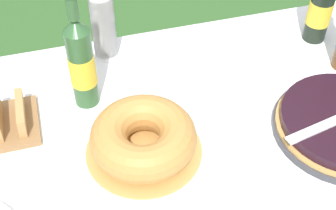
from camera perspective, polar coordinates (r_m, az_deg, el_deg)
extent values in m
cube|color=brown|center=(1.24, 0.22, -5.11)|extent=(1.53, 0.95, 0.03)
cylinder|color=brown|center=(2.00, 16.59, 1.16)|extent=(0.06, 0.06, 0.72)
cube|color=white|center=(1.22, 0.22, -4.51)|extent=(1.54, 0.96, 0.00)
cube|color=white|center=(1.60, -4.53, 6.85)|extent=(1.54, 0.01, 0.10)
cube|color=silver|center=(1.23, 17.86, -2.69)|extent=(0.19, 0.06, 0.00)
cylinder|color=tan|center=(1.20, -2.94, -5.53)|extent=(0.30, 0.30, 0.01)
torus|color=#BC7F3D|center=(1.16, -3.03, -3.95)|extent=(0.27, 0.27, 0.09)
cylinder|color=white|center=(1.46, -7.64, 7.48)|extent=(0.07, 0.07, 0.09)
cylinder|color=white|center=(1.46, -7.69, 7.89)|extent=(0.07, 0.07, 0.09)
cylinder|color=white|center=(1.45, -7.74, 8.30)|extent=(0.07, 0.07, 0.09)
cylinder|color=white|center=(1.44, -7.79, 8.72)|extent=(0.07, 0.07, 0.09)
cylinder|color=white|center=(1.43, -7.84, 9.14)|extent=(0.07, 0.07, 0.09)
cylinder|color=white|center=(1.42, -7.89, 9.56)|extent=(0.07, 0.07, 0.09)
cylinder|color=white|center=(1.42, -7.94, 9.99)|extent=(0.07, 0.07, 0.09)
cylinder|color=white|center=(1.41, -7.99, 10.42)|extent=(0.07, 0.07, 0.09)
cylinder|color=white|center=(1.40, -8.05, 10.86)|extent=(0.07, 0.07, 0.09)
cylinder|color=white|center=(1.40, -8.10, 11.30)|extent=(0.07, 0.07, 0.09)
cylinder|color=white|center=(1.39, -8.15, 11.75)|extent=(0.07, 0.07, 0.09)
cylinder|color=#2D562D|center=(1.27, -10.41, 4.44)|extent=(0.07, 0.07, 0.24)
cylinder|color=yellow|center=(1.27, -10.38, 4.28)|extent=(0.07, 0.07, 0.09)
cone|color=#2D562D|center=(1.18, -11.27, 9.52)|extent=(0.07, 0.07, 0.04)
cylinder|color=#2D562D|center=(1.16, -11.62, 11.55)|extent=(0.03, 0.03, 0.06)
cylinder|color=black|center=(1.57, 18.04, 10.82)|extent=(0.07, 0.07, 0.21)
cylinder|color=yellow|center=(1.57, 18.01, 10.70)|extent=(0.07, 0.07, 0.08)
cube|color=#B2844C|center=(1.29, -17.52, -0.89)|extent=(0.02, 0.14, 0.06)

